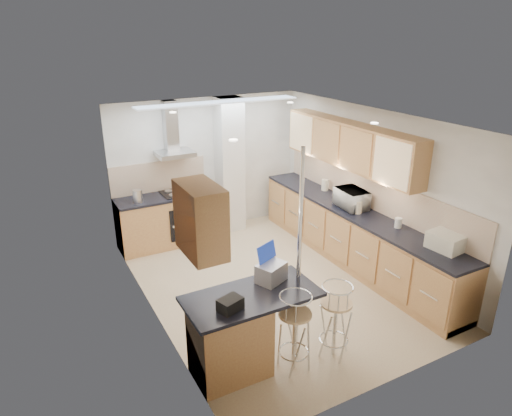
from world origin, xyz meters
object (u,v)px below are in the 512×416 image
bar_stool_near (294,332)px  bar_stool_end (335,321)px  bread_bin (446,241)px  laptop (271,273)px  microwave (352,199)px

bar_stool_near → bar_stool_end: bar_stool_near is taller
bar_stool_end → bread_bin: size_ratio=2.22×
laptop → bread_bin: laptop is taller
bar_stool_near → bar_stool_end: size_ratio=1.02×
bar_stool_near → bar_stool_end: 0.54m
microwave → bread_bin: 1.77m
laptop → bar_stool_end: bearing=-58.9°
bar_stool_end → bread_bin: (1.82, 0.08, 0.56)m
bar_stool_end → laptop: bearing=87.2°
microwave → laptop: size_ratio=1.72×
bar_stool_near → bread_bin: 2.42m
laptop → bread_bin: 2.46m
laptop → bar_stool_end: (0.61, -0.44, -0.58)m
microwave → bar_stool_end: (-1.71, -1.85, -0.60)m
laptop → bread_bin: (2.43, -0.35, -0.02)m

